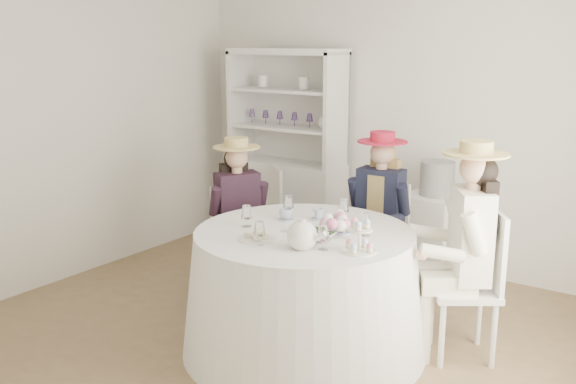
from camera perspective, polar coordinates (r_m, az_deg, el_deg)
The scene contains 21 objects.
ground at distance 4.87m, azimuth -0.69°, elevation -12.33°, with size 4.50×4.50×0.00m, color brown.
wall_back at distance 6.18m, azimuth 10.19°, elevation 6.06°, with size 4.50×4.50×0.00m, color white.
wall_front at distance 3.09m, azimuth -22.84°, elevation -1.97°, with size 4.50×4.50×0.00m, color white.
wall_left at distance 6.03m, azimuth -18.47°, elevation 5.42°, with size 4.50×4.50×0.00m, color white.
tea_table at distance 4.48m, azimuth 1.43°, elevation -8.77°, with size 1.69×1.69×0.86m.
hutch at distance 6.61m, azimuth 0.02°, elevation 1.23°, with size 1.29×0.68×2.03m.
side_table at distance 5.90m, azimuth 12.84°, elevation -3.95°, with size 0.50×0.50×0.78m, color silver.
hatbox at distance 5.76m, azimuth 13.12°, elevation 1.19°, with size 0.30×0.30×0.30m, color black.
guest_left at distance 5.28m, azimuth -4.41°, elevation -1.53°, with size 0.58×0.53×1.35m.
guest_mid at distance 5.24m, azimuth 8.10°, elevation -1.32°, with size 0.51×0.53×1.41m.
guest_right at distance 4.39m, azimuth 15.57°, elevation -4.00°, with size 0.64×0.60×1.49m.
spare_chair at distance 6.33m, azimuth -0.10°, elevation -1.51°, with size 0.53×0.53×0.91m.
teacup_a at distance 4.58m, azimuth -0.19°, elevation -2.07°, with size 0.10×0.10×0.08m, color white.
teacup_b at distance 4.60m, azimuth 2.71°, elevation -2.04°, with size 0.08×0.08×0.07m, color white.
teacup_c at distance 4.28m, azimuth 4.96°, elevation -3.25°, with size 0.09×0.09×0.07m, color white.
flower_bowl at distance 4.13m, azimuth 2.88°, elevation -3.96°, with size 0.20×0.20×0.05m, color white.
flower_arrangement at distance 4.20m, azimuth 4.20°, elevation -2.65°, with size 0.21×0.20×0.08m.
table_teapot at distance 3.95m, azimuth 1.29°, elevation -3.89°, with size 0.27×0.19×0.20m.
sandwich_plate at distance 4.15m, azimuth -2.73°, elevation -4.05°, with size 0.25×0.25×0.06m.
cupcake_stand at distance 3.92m, azimuth 6.37°, elevation -4.29°, with size 0.21×0.21×0.20m.
stemware_set at distance 4.31m, azimuth 1.47°, elevation -2.53°, with size 0.85×0.88×0.15m.
Camera 1 is at (2.56, -3.57, 2.11)m, focal length 40.00 mm.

